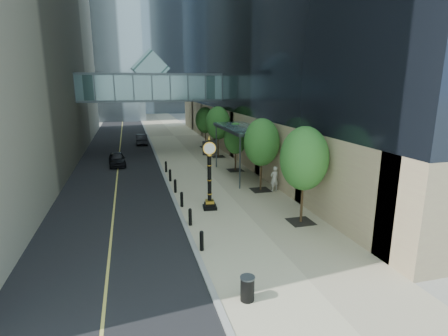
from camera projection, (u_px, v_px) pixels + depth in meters
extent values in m
plane|color=gray|center=(262.00, 254.00, 16.63)|extent=(320.00, 320.00, 0.00)
cube|color=black|center=(121.00, 138.00, 52.36)|extent=(8.00, 180.00, 0.02)
cube|color=#B5AB8B|center=(174.00, 136.00, 54.40)|extent=(8.00, 180.00, 0.06)
cube|color=gray|center=(148.00, 137.00, 53.37)|extent=(0.25, 180.00, 0.07)
cube|color=#9EB5C7|center=(121.00, 11.00, 120.05)|extent=(22.00, 22.00, 65.00)
cube|color=slate|center=(151.00, 87.00, 40.37)|extent=(17.00, 4.00, 3.00)
cube|color=#383F44|center=(152.00, 100.00, 40.71)|extent=(17.00, 4.20, 0.25)
cube|color=#383F44|center=(150.00, 75.00, 40.03)|extent=(17.00, 4.20, 0.25)
cube|color=slate|center=(150.00, 69.00, 39.88)|extent=(4.24, 3.00, 4.24)
cube|color=#383F44|center=(241.00, 129.00, 29.67)|extent=(3.00, 8.00, 0.25)
cube|color=slate|center=(241.00, 127.00, 29.64)|extent=(2.80, 7.80, 0.06)
cylinder|color=#383F44|center=(240.00, 163.00, 26.36)|extent=(0.12, 0.12, 4.20)
cylinder|color=#383F44|center=(216.00, 146.00, 33.30)|extent=(0.12, 0.12, 4.20)
cylinder|color=black|center=(202.00, 242.00, 16.76)|extent=(0.20, 0.20, 0.90)
cylinder|color=black|center=(190.00, 218.00, 19.76)|extent=(0.20, 0.20, 0.90)
cylinder|color=black|center=(182.00, 200.00, 22.76)|extent=(0.20, 0.20, 0.90)
cylinder|color=black|center=(175.00, 187.00, 25.76)|extent=(0.20, 0.20, 0.90)
cylinder|color=black|center=(170.00, 176.00, 28.76)|extent=(0.20, 0.20, 0.90)
cylinder|color=black|center=(166.00, 167.00, 31.77)|extent=(0.20, 0.20, 0.90)
cube|color=black|center=(301.00, 222.00, 20.35)|extent=(1.40, 1.40, 0.02)
cylinder|color=#41331B|center=(302.00, 198.00, 20.00)|extent=(0.14, 0.14, 2.96)
ellipsoid|color=#2A6926|center=(304.00, 159.00, 19.47)|extent=(2.72, 2.72, 3.62)
cube|color=black|center=(260.00, 190.00, 26.45)|extent=(1.40, 1.40, 0.02)
cylinder|color=#41331B|center=(261.00, 172.00, 26.11)|extent=(0.14, 0.14, 2.88)
ellipsoid|color=#2A6926|center=(262.00, 142.00, 25.59)|extent=(2.64, 2.64, 3.52)
cube|color=black|center=(235.00, 170.00, 32.54)|extent=(1.40, 1.40, 0.02)
cylinder|color=#41331B|center=(235.00, 158.00, 32.27)|extent=(0.14, 0.14, 2.36)
ellipsoid|color=#2A6926|center=(236.00, 138.00, 31.84)|extent=(2.16, 2.16, 2.88)
cube|color=black|center=(218.00, 157.00, 38.64)|extent=(1.40, 1.40, 0.02)
cylinder|color=#41331B|center=(218.00, 144.00, 38.30)|extent=(0.14, 0.14, 2.92)
ellipsoid|color=#2A6926|center=(218.00, 123.00, 37.77)|extent=(2.68, 2.68, 3.57)
cube|color=black|center=(206.00, 147.00, 44.74)|extent=(1.40, 1.40, 0.02)
cylinder|color=#41331B|center=(205.00, 136.00, 44.43)|extent=(0.14, 0.14, 2.67)
ellipsoid|color=#2A6926|center=(205.00, 120.00, 43.94)|extent=(2.45, 2.45, 3.26)
cube|color=black|center=(210.00, 207.00, 22.47)|extent=(0.95, 0.95, 0.19)
cube|color=black|center=(210.00, 204.00, 22.43)|extent=(0.74, 0.74, 0.19)
cube|color=gold|center=(210.00, 202.00, 22.38)|extent=(0.58, 0.58, 0.19)
cylinder|color=black|center=(209.00, 178.00, 22.01)|extent=(0.25, 0.25, 2.97)
cube|color=black|center=(209.00, 148.00, 21.56)|extent=(0.84, 0.37, 0.86)
cylinder|color=white|center=(209.00, 147.00, 21.72)|extent=(0.67, 0.11, 0.67)
cylinder|color=white|center=(210.00, 148.00, 21.41)|extent=(0.67, 0.11, 0.67)
sphere|color=gold|center=(209.00, 139.00, 21.44)|extent=(0.19, 0.19, 0.19)
cylinder|color=black|center=(247.00, 289.00, 12.87)|extent=(0.57, 0.57, 0.90)
imported|color=#B7B4A8|center=(274.00, 179.00, 26.02)|extent=(0.77, 0.59, 1.89)
imported|color=black|center=(117.00, 159.00, 34.44)|extent=(1.83, 3.98, 1.32)
imported|color=black|center=(142.00, 139.00, 46.85)|extent=(1.50, 4.15, 1.36)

